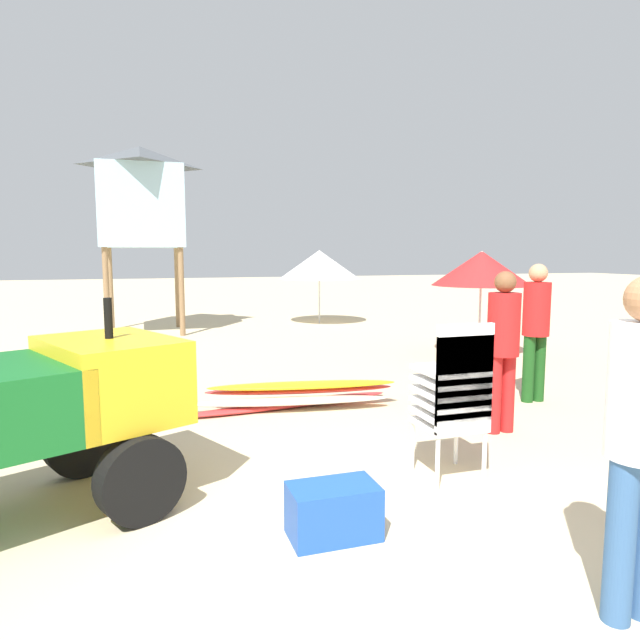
% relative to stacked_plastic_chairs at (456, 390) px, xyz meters
% --- Properties ---
extents(ground, '(80.00, 80.00, 0.00)m').
position_rel_stacked_plastic_chairs_xyz_m(ground, '(-1.28, -0.96, -0.74)').
color(ground, beige).
extents(stacked_plastic_chairs, '(0.48, 0.48, 1.29)m').
position_rel_stacked_plastic_chairs_xyz_m(stacked_plastic_chairs, '(0.00, 0.00, 0.00)').
color(stacked_plastic_chairs, white).
rests_on(stacked_plastic_chairs, ground).
extents(surfboard_pile, '(2.59, 0.85, 0.32)m').
position_rel_stacked_plastic_chairs_xyz_m(surfboard_pile, '(-0.66, 2.43, -0.59)').
color(surfboard_pile, red).
rests_on(surfboard_pile, ground).
extents(lifeguard_near_center, '(0.32, 0.32, 1.65)m').
position_rel_stacked_plastic_chairs_xyz_m(lifeguard_near_center, '(1.11, 0.93, 0.20)').
color(lifeguard_near_center, red).
rests_on(lifeguard_near_center, ground).
extents(lifeguard_far_right, '(0.32, 0.32, 1.70)m').
position_rel_stacked_plastic_chairs_xyz_m(lifeguard_far_right, '(2.23, 1.83, 0.23)').
color(lifeguard_far_right, '#194C19').
rests_on(lifeguard_far_right, ground).
extents(lifeguard_tower, '(1.98, 1.98, 4.21)m').
position_rel_stacked_plastic_chairs_xyz_m(lifeguard_tower, '(-2.31, 9.63, 2.35)').
color(lifeguard_tower, olive).
rests_on(lifeguard_tower, ground).
extents(beach_umbrella_left, '(1.72, 1.72, 1.87)m').
position_rel_stacked_plastic_chairs_xyz_m(beach_umbrella_left, '(3.33, 4.66, 0.82)').
color(beach_umbrella_left, beige).
rests_on(beach_umbrella_left, ground).
extents(beach_umbrella_mid, '(2.12, 2.12, 1.91)m').
position_rel_stacked_plastic_chairs_xyz_m(beach_umbrella_mid, '(2.06, 10.06, 0.79)').
color(beach_umbrella_mid, beige).
rests_on(beach_umbrella_mid, ground).
extents(cooler_box, '(0.57, 0.34, 0.34)m').
position_rel_stacked_plastic_chairs_xyz_m(cooler_box, '(-1.21, -0.55, -0.57)').
color(cooler_box, blue).
rests_on(cooler_box, ground).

